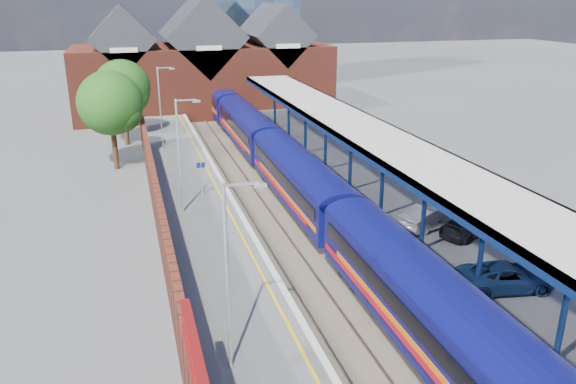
% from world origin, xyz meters
% --- Properties ---
extents(ground, '(240.00, 240.00, 0.00)m').
position_xyz_m(ground, '(0.00, 30.00, 0.00)').
color(ground, '#5B5B5E').
rests_on(ground, ground).
extents(ballast_bed, '(6.00, 76.00, 0.06)m').
position_xyz_m(ballast_bed, '(0.00, 20.00, 0.03)').
color(ballast_bed, '#473D33').
rests_on(ballast_bed, ground).
extents(rails, '(4.51, 76.00, 0.14)m').
position_xyz_m(rails, '(0.00, 20.00, 0.12)').
color(rails, slate).
rests_on(rails, ground).
extents(left_platform, '(5.00, 76.00, 1.00)m').
position_xyz_m(left_platform, '(-5.50, 20.00, 0.50)').
color(left_platform, '#565659').
rests_on(left_platform, ground).
extents(right_platform, '(6.00, 76.00, 1.00)m').
position_xyz_m(right_platform, '(6.00, 20.00, 0.50)').
color(right_platform, '#565659').
rests_on(right_platform, ground).
extents(coping_left, '(0.30, 76.00, 0.05)m').
position_xyz_m(coping_left, '(-3.15, 20.00, 1.02)').
color(coping_left, silver).
rests_on(coping_left, left_platform).
extents(coping_right, '(0.30, 76.00, 0.05)m').
position_xyz_m(coping_right, '(3.15, 20.00, 1.02)').
color(coping_right, silver).
rests_on(coping_right, right_platform).
extents(yellow_line, '(0.14, 76.00, 0.01)m').
position_xyz_m(yellow_line, '(-3.75, 20.00, 1.01)').
color(yellow_line, yellow).
rests_on(yellow_line, left_platform).
extents(train, '(2.91, 65.92, 3.45)m').
position_xyz_m(train, '(1.49, 31.41, 2.12)').
color(train, '#0B0D52').
rests_on(train, ground).
extents(canopy, '(4.50, 52.00, 4.48)m').
position_xyz_m(canopy, '(5.48, 21.95, 5.25)').
color(canopy, navy).
rests_on(canopy, right_platform).
extents(lamp_post_b, '(1.48, 0.18, 7.00)m').
position_xyz_m(lamp_post_b, '(-6.36, 6.00, 4.99)').
color(lamp_post_b, '#A5A8AA').
rests_on(lamp_post_b, left_platform).
extents(lamp_post_c, '(1.48, 0.18, 7.00)m').
position_xyz_m(lamp_post_c, '(-6.36, 22.00, 4.99)').
color(lamp_post_c, '#A5A8AA').
rests_on(lamp_post_c, left_platform).
extents(lamp_post_d, '(1.48, 0.18, 7.00)m').
position_xyz_m(lamp_post_d, '(-6.36, 38.00, 4.99)').
color(lamp_post_d, '#A5A8AA').
rests_on(lamp_post_d, left_platform).
extents(platform_sign, '(0.55, 0.08, 2.50)m').
position_xyz_m(platform_sign, '(-5.00, 24.00, 2.69)').
color(platform_sign, '#A5A8AA').
rests_on(platform_sign, left_platform).
extents(brick_wall, '(0.35, 50.00, 3.86)m').
position_xyz_m(brick_wall, '(-8.10, 13.54, 2.45)').
color(brick_wall, maroon).
rests_on(brick_wall, left_platform).
extents(station_building, '(30.00, 12.12, 13.78)m').
position_xyz_m(station_building, '(0.00, 58.00, 5.45)').
color(station_building, maroon).
rests_on(station_building, ground).
extents(tree_near, '(5.20, 5.20, 8.10)m').
position_xyz_m(tree_near, '(-10.35, 35.91, 5.35)').
color(tree_near, '#382314').
rests_on(tree_near, ground).
extents(tree_far, '(5.20, 5.20, 8.10)m').
position_xyz_m(tree_far, '(-9.35, 43.91, 5.35)').
color(tree_far, '#382314').
rests_on(tree_far, ground).
extents(parked_car_silver, '(4.35, 2.76, 1.35)m').
position_xyz_m(parked_car_silver, '(7.00, 15.56, 1.68)').
color(parked_car_silver, silver).
rests_on(parked_car_silver, right_platform).
extents(parked_car_dark, '(4.40, 3.12, 1.18)m').
position_xyz_m(parked_car_dark, '(8.50, 13.91, 1.59)').
color(parked_car_dark, black).
rests_on(parked_car_dark, right_platform).
extents(parked_car_blue, '(4.69, 2.71, 1.23)m').
position_xyz_m(parked_car_blue, '(6.61, 8.14, 1.61)').
color(parked_car_blue, navy).
rests_on(parked_car_blue, right_platform).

